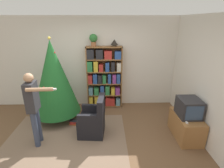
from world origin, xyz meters
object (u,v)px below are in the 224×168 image
(bookshelf, at_px, (104,78))
(table_lamp, at_px, (114,42))
(standing_person, at_px, (33,104))
(potted_plant, at_px, (93,39))
(christmas_tree, at_px, (54,78))
(armchair, at_px, (93,121))
(television, at_px, (189,108))

(bookshelf, xyz_separation_m, table_lamp, (0.30, 0.01, 1.01))
(standing_person, xyz_separation_m, potted_plant, (1.09, 1.71, 1.08))
(table_lamp, bearing_deg, potted_plant, 180.00)
(christmas_tree, height_order, potted_plant, potted_plant)
(armchair, height_order, standing_person, standing_person)
(christmas_tree, relative_size, table_lamp, 10.62)
(television, height_order, table_lamp, table_lamp)
(bookshelf, distance_m, standing_person, 2.18)
(television, height_order, standing_person, standing_person)
(bookshelf, height_order, christmas_tree, christmas_tree)
(standing_person, xyz_separation_m, table_lamp, (1.66, 1.71, 0.99))
(television, xyz_separation_m, armchair, (-2.06, 0.17, -0.40))
(television, distance_m, table_lamp, 2.49)
(armchair, relative_size, potted_plant, 2.80)
(bookshelf, xyz_separation_m, standing_person, (-1.36, -1.70, 0.02))
(standing_person, height_order, potted_plant, potted_plant)
(standing_person, bearing_deg, armchair, 102.50)
(christmas_tree, bearing_deg, table_lamp, 24.53)
(standing_person, bearing_deg, christmas_tree, 169.82)
(christmas_tree, relative_size, potted_plant, 6.46)
(television, bearing_deg, standing_person, -177.55)
(bookshelf, bearing_deg, table_lamp, 1.43)
(television, height_order, armchair, same)
(potted_plant, bearing_deg, armchair, -88.57)
(christmas_tree, xyz_separation_m, armchair, (0.99, -0.71, -0.81))
(armchair, bearing_deg, standing_person, -70.46)
(armchair, xyz_separation_m, potted_plant, (-0.04, 1.40, 1.67))
(christmas_tree, relative_size, armchair, 2.31)
(standing_person, bearing_deg, potted_plant, 144.84)
(potted_plant, xyz_separation_m, table_lamp, (0.56, 0.00, -0.09))
(bookshelf, bearing_deg, television, -40.59)
(bookshelf, xyz_separation_m, potted_plant, (-0.27, 0.01, 1.10))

